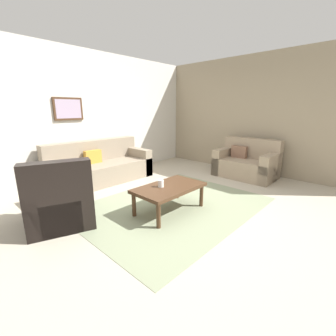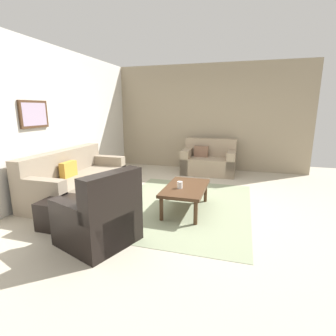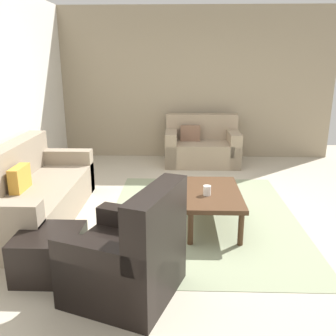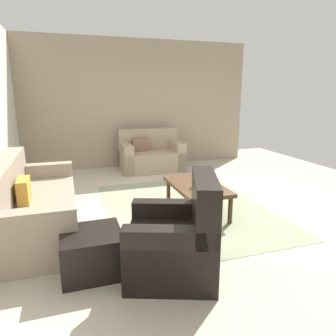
% 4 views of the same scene
% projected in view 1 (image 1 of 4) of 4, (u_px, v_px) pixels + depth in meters
% --- Properties ---
extents(ground_plane, '(8.00, 8.00, 0.00)m').
position_uv_depth(ground_plane, '(173.00, 206.00, 3.78)').
color(ground_plane, '#B2A893').
extents(rear_partition, '(6.00, 0.12, 2.80)m').
position_uv_depth(rear_partition, '(88.00, 116.00, 5.16)').
color(rear_partition, silver).
rests_on(rear_partition, ground_plane).
extents(stone_feature_panel, '(0.12, 5.20, 2.80)m').
position_uv_depth(stone_feature_panel, '(256.00, 115.00, 5.54)').
color(stone_feature_panel, gray).
rests_on(stone_feature_panel, ground_plane).
extents(area_rug, '(2.97, 2.27, 0.01)m').
position_uv_depth(area_rug, '(173.00, 205.00, 3.78)').
color(area_rug, gray).
rests_on(area_rug, ground_plane).
extents(couch_main, '(2.18, 0.90, 0.88)m').
position_uv_depth(couch_main, '(99.00, 168.00, 5.03)').
color(couch_main, gray).
rests_on(couch_main, ground_plane).
extents(couch_loveseat, '(0.84, 1.32, 0.88)m').
position_uv_depth(couch_loveseat, '(247.00, 164.00, 5.37)').
color(couch_loveseat, gray).
rests_on(couch_loveseat, ground_plane).
extents(armchair_leather, '(1.03, 1.03, 0.95)m').
position_uv_depth(armchair_leather, '(60.00, 205.00, 3.07)').
color(armchair_leather, black).
rests_on(armchair_leather, ground_plane).
extents(ottoman, '(0.56, 0.56, 0.40)m').
position_uv_depth(ottoman, '(59.00, 193.00, 3.81)').
color(ottoman, black).
rests_on(ottoman, ground_plane).
extents(coffee_table, '(1.10, 0.64, 0.41)m').
position_uv_depth(coffee_table, '(169.00, 189.00, 3.50)').
color(coffee_table, '#472D1C').
rests_on(coffee_table, ground_plane).
extents(cup, '(0.09, 0.09, 0.11)m').
position_uv_depth(cup, '(161.00, 183.00, 3.45)').
color(cup, white).
rests_on(cup, coffee_table).
extents(framed_artwork, '(0.60, 0.04, 0.46)m').
position_uv_depth(framed_artwork, '(68.00, 109.00, 4.73)').
color(framed_artwork, '#472D1C').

